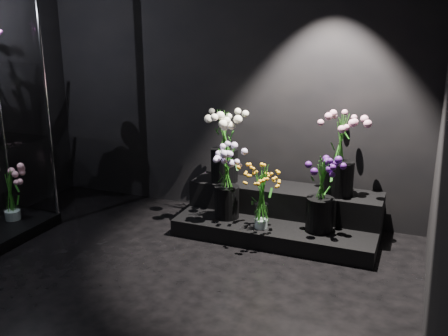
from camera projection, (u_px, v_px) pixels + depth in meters
The scene contains 9 objects.
floor at pixel (122, 301), 3.56m from camera, with size 4.00×4.00×0.00m, color black.
wall_back at pixel (226, 76), 4.94m from camera, with size 4.00×4.00×0.00m, color black.
display_riser at pixel (281, 214), 4.71m from camera, with size 1.82×0.81×0.40m.
bouquet_orange_bells at pixel (262, 196), 4.35m from camera, with size 0.32×0.32×0.57m.
bouquet_lilac at pixel (227, 178), 4.58m from camera, with size 0.44×0.44×0.66m.
bouquet_purple at pixel (321, 191), 4.29m from camera, with size 0.36×0.36×0.66m.
bouquet_cream_roses at pixel (224, 141), 4.81m from camera, with size 0.44×0.44×0.70m.
bouquet_pink_roses at pixel (340, 152), 4.44m from camera, with size 0.47×0.47×0.73m.
bouquet_case_base_pink at pixel (10, 193), 4.68m from camera, with size 0.34×0.34×0.50m.
Camera 1 is at (1.86, -2.65, 1.91)m, focal length 40.00 mm.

